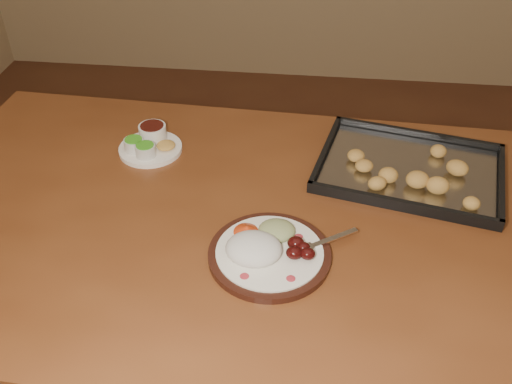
# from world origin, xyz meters

# --- Properties ---
(ground) EXTENTS (4.00, 4.00, 0.00)m
(ground) POSITION_xyz_m (0.00, 0.00, 0.00)
(ground) COLOR brown
(ground) RESTS_ON ground
(dining_table) EXTENTS (1.54, 0.97, 0.75)m
(dining_table) POSITION_xyz_m (-0.27, -0.19, 0.65)
(dining_table) COLOR brown
(dining_table) RESTS_ON ground
(dinner_plate) EXTENTS (0.29, 0.24, 0.06)m
(dinner_plate) POSITION_xyz_m (-0.21, -0.30, 0.77)
(dinner_plate) COLOR black
(dinner_plate) RESTS_ON dining_table
(condiment_saucer) EXTENTS (0.15, 0.15, 0.05)m
(condiment_saucer) POSITION_xyz_m (-0.53, 0.04, 0.77)
(condiment_saucer) COLOR white
(condiment_saucer) RESTS_ON dining_table
(baking_tray) EXTENTS (0.47, 0.39, 0.04)m
(baking_tray) POSITION_xyz_m (0.10, 0.02, 0.76)
(baking_tray) COLOR black
(baking_tray) RESTS_ON dining_table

